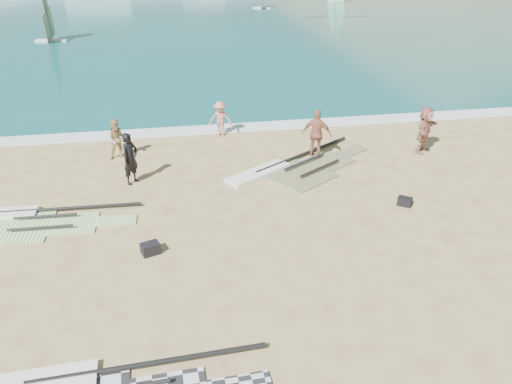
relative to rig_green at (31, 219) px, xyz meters
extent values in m
plane|color=tan|center=(6.75, -5.25, -0.05)|extent=(300.00, 300.00, 0.00)
cube|color=white|center=(6.75, 7.05, -0.05)|extent=(300.00, 1.20, 0.04)
cylinder|color=black|center=(3.62, -6.55, 0.05)|extent=(4.71, 0.31, 0.11)
cube|color=#6BBD29|center=(-0.24, -0.40, -0.03)|extent=(1.80, 1.98, 0.04)
cube|color=#6BBD29|center=(1.31, -0.45, -0.03)|extent=(1.39, 1.30, 0.04)
cube|color=#6BBD29|center=(2.56, -0.49, -0.03)|extent=(1.17, 0.62, 0.04)
cylinder|color=black|center=(1.04, 0.42, 0.05)|extent=(4.43, 0.25, 0.11)
cylinder|color=black|center=(0.45, -0.09, 0.11)|extent=(1.83, 0.14, 0.08)
cylinder|color=black|center=(0.43, -0.76, 0.11)|extent=(1.83, 0.14, 0.08)
cube|color=orange|center=(8.78, 1.78, -0.03)|extent=(2.90, 2.96, 0.04)
cube|color=orange|center=(10.27, 2.76, -0.03)|extent=(2.10, 2.07, 0.04)
cube|color=orange|center=(11.48, 3.55, -0.03)|extent=(1.48, 1.29, 0.04)
cylinder|color=black|center=(9.44, 3.41, 0.05)|extent=(4.35, 2.91, 0.12)
cylinder|color=black|center=(9.22, 2.54, 0.11)|extent=(1.82, 1.23, 0.09)
cylinder|color=black|center=(9.64, 1.88, 0.11)|extent=(1.82, 1.23, 0.09)
cube|color=white|center=(7.39, 2.07, 0.01)|extent=(2.63, 2.07, 0.12)
cube|color=black|center=(3.59, -2.43, 0.10)|extent=(0.58, 0.50, 0.31)
cube|color=black|center=(11.58, -1.06, 0.08)|extent=(0.54, 0.51, 0.26)
imported|color=black|center=(2.93, 2.16, 0.87)|extent=(0.76, 0.80, 1.84)
imported|color=tan|center=(2.34, 4.47, 0.75)|extent=(0.85, 0.70, 1.59)
imported|color=#B87564|center=(6.49, 6.25, 0.72)|extent=(1.10, 0.78, 1.54)
imported|color=#A5664A|center=(9.87, 3.25, 0.92)|extent=(1.23, 0.95, 1.94)
imported|color=#B26F5F|center=(14.22, 3.06, 0.89)|extent=(1.59, 1.65, 1.87)
cube|color=white|center=(-4.88, 31.05, 0.05)|extent=(2.56, 0.87, 0.15)
cube|color=orange|center=(-4.88, 31.05, 1.29)|extent=(0.23, 3.10, 2.76)
cube|color=orange|center=(-4.88, 31.05, 3.18)|extent=(0.16, 1.74, 1.91)
cylinder|color=black|center=(-4.88, 31.05, 2.34)|extent=(0.15, 0.88, 4.37)
cube|color=white|center=(16.55, 49.84, 0.04)|extent=(2.27, 1.06, 0.13)
cube|color=white|center=(28.25, 55.85, 0.06)|extent=(2.75, 2.12, 0.16)
camera|label=1|loc=(4.41, -14.09, 7.57)|focal=35.00mm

